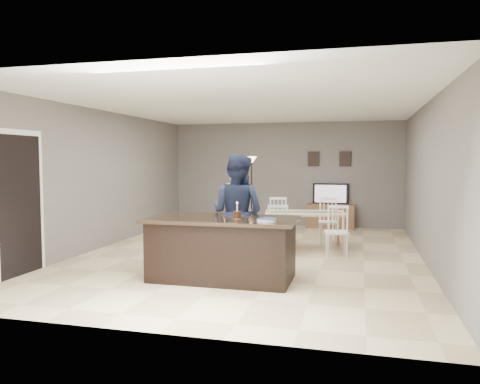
% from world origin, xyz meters
% --- Properties ---
extents(floor, '(8.00, 8.00, 0.00)m').
position_xyz_m(floor, '(0.00, 0.00, 0.00)').
color(floor, beige).
rests_on(floor, ground).
extents(room_shell, '(8.00, 8.00, 8.00)m').
position_xyz_m(room_shell, '(0.00, 0.00, 1.68)').
color(room_shell, slate).
rests_on(room_shell, floor).
extents(kitchen_island, '(2.15, 1.10, 0.90)m').
position_xyz_m(kitchen_island, '(0.00, -1.80, 0.45)').
color(kitchen_island, black).
rests_on(kitchen_island, floor).
extents(tv_console, '(1.20, 0.40, 0.60)m').
position_xyz_m(tv_console, '(1.20, 3.77, 0.30)').
color(tv_console, brown).
rests_on(tv_console, floor).
extents(television, '(0.91, 0.12, 0.53)m').
position_xyz_m(television, '(1.20, 3.84, 0.86)').
color(television, black).
rests_on(television, tv_console).
extents(tv_screen_glow, '(0.78, 0.00, 0.78)m').
position_xyz_m(tv_screen_glow, '(1.20, 3.76, 0.87)').
color(tv_screen_glow, '#D35617').
rests_on(tv_screen_glow, tv_console).
extents(picture_frames, '(1.10, 0.02, 0.38)m').
position_xyz_m(picture_frames, '(1.15, 3.98, 1.75)').
color(picture_frames, black).
rests_on(picture_frames, room_shell).
extents(doorway, '(0.00, 2.10, 2.65)m').
position_xyz_m(doorway, '(-2.99, -2.30, 1.26)').
color(doorway, black).
rests_on(doorway, floor).
extents(woman, '(0.71, 0.59, 1.66)m').
position_xyz_m(woman, '(-0.14, -0.45, 0.83)').
color(woman, '#B0B1B5').
rests_on(woman, floor).
extents(man, '(1.04, 0.91, 1.82)m').
position_xyz_m(man, '(0.08, -1.25, 0.91)').
color(man, '#1B223B').
rests_on(man, floor).
extents(birthday_cake, '(0.15, 0.15, 0.24)m').
position_xyz_m(birthday_cake, '(0.24, -1.85, 0.96)').
color(birthday_cake, gold).
rests_on(birthday_cake, kitchen_island).
extents(plate_stack, '(0.27, 0.27, 0.04)m').
position_xyz_m(plate_stack, '(0.71, -2.06, 0.92)').
color(plate_stack, white).
rests_on(plate_stack, kitchen_island).
extents(dining_table, '(1.72, 1.94, 0.93)m').
position_xyz_m(dining_table, '(0.90, 0.84, 0.59)').
color(dining_table, tan).
rests_on(dining_table, floor).
extents(floor_lamp, '(0.27, 0.27, 1.81)m').
position_xyz_m(floor_lamp, '(-0.64, 2.86, 1.40)').
color(floor_lamp, black).
rests_on(floor_lamp, floor).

